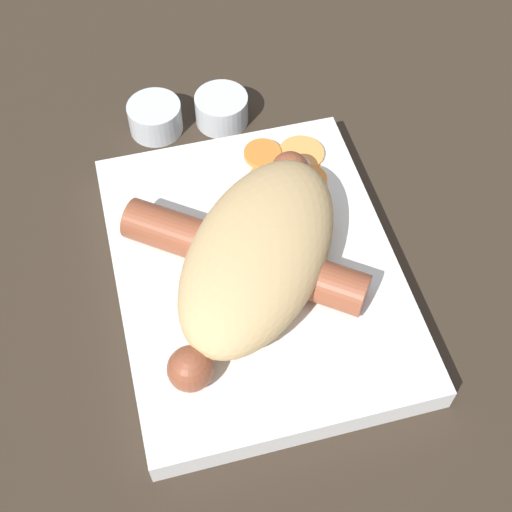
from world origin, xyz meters
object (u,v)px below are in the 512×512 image
at_px(food_tray, 256,273).
at_px(bread_roll, 256,253).
at_px(sausage, 245,260).
at_px(condiment_cup_far, 155,119).
at_px(condiment_cup_near, 222,110).

xyz_separation_m(food_tray, bread_roll, (-0.01, 0.00, 0.03)).
height_order(sausage, condiment_cup_far, sausage).
bearing_deg(condiment_cup_near, sausage, 172.72).
distance_m(food_tray, bread_roll, 0.03).
height_order(food_tray, bread_roll, bread_roll).
distance_m(bread_roll, condiment_cup_far, 0.17).
height_order(bread_roll, condiment_cup_far, bread_roll).
xyz_separation_m(sausage, condiment_cup_far, (0.16, 0.03, -0.02)).
height_order(food_tray, sausage, sausage).
bearing_deg(sausage, condiment_cup_near, -7.28).
height_order(bread_roll, sausage, bread_roll).
relative_size(food_tray, condiment_cup_near, 5.61).
bearing_deg(sausage, condiment_cup_far, 11.11).
xyz_separation_m(food_tray, condiment_cup_far, (0.16, 0.04, 0.00)).
bearing_deg(food_tray, sausage, 115.87).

